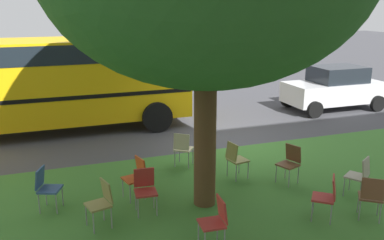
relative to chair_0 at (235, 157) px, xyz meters
name	(u,v)px	position (x,y,z in m)	size (l,w,h in m)	color
ground	(228,145)	(-0.84, -2.21, -0.52)	(80.00, 80.00, 0.00)	#424247
grass_verge	(289,190)	(-0.84, 0.99, -0.52)	(48.00, 6.00, 0.01)	#3D752D
chair_0	(235,157)	(0.00, 0.00, 0.00)	(0.49, 0.48, 0.88)	olive
chair_1	(46,185)	(4.17, 0.16, 0.00)	(0.54, 0.54, 0.88)	#335184
chair_2	(137,175)	(2.38, 0.23, 0.00)	(0.51, 0.50, 0.88)	#C64C1E
chair_3	(145,187)	(2.36, 0.89, 0.00)	(0.45, 0.46, 0.88)	#B7332D
chair_4	(327,195)	(-0.77, 2.36, 0.00)	(0.59, 0.58, 0.88)	#B7332D
chair_5	(102,200)	(3.24, 1.17, 0.00)	(0.51, 0.51, 0.88)	olive
chair_6	(216,219)	(1.55, 2.50, 0.00)	(0.45, 0.45, 0.88)	#B7332D
chair_7	(360,174)	(-2.04, 1.76, 0.00)	(0.57, 0.58, 0.88)	#ADA393
chair_8	(183,147)	(0.91, -1.11, 0.00)	(0.58, 0.58, 0.88)	beige
chair_9	(290,161)	(-1.07, 0.62, 0.00)	(0.54, 0.54, 0.88)	brown
chair_10	(371,195)	(-1.54, 2.64, 0.00)	(0.58, 0.58, 0.88)	brown
parked_car	(334,88)	(-6.41, -4.78, 0.32)	(3.70, 1.92, 1.65)	silver
school_bus	(18,78)	(4.74, -5.45, 1.24)	(10.40, 2.80, 2.88)	yellow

